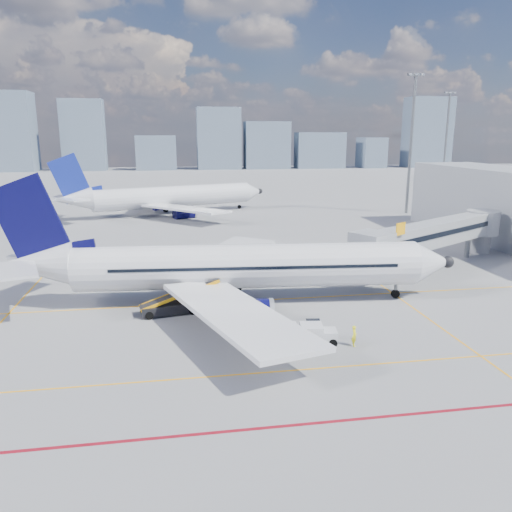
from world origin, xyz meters
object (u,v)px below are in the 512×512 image
(ramp_worker, at_px, (354,336))
(main_aircraft, at_px, (229,267))
(baggage_tug, at_px, (318,333))
(belt_loader, at_px, (171,305))
(cargo_dolly, at_px, (298,337))
(second_aircraft, at_px, (166,197))

(ramp_worker, bearing_deg, main_aircraft, 43.82)
(baggage_tug, distance_m, belt_loader, 13.00)
(cargo_dolly, distance_m, ramp_worker, 4.12)
(belt_loader, bearing_deg, baggage_tug, -47.88)
(second_aircraft, relative_size, cargo_dolly, 10.73)
(second_aircraft, height_order, ramp_worker, second_aircraft)
(baggage_tug, relative_size, belt_loader, 0.39)
(main_aircraft, distance_m, second_aircraft, 53.12)
(main_aircraft, bearing_deg, ramp_worker, -50.15)
(belt_loader, xyz_separation_m, ramp_worker, (12.71, -8.75, 0.05))
(cargo_dolly, xyz_separation_m, ramp_worker, (4.11, 0.24, -0.30))
(cargo_dolly, bearing_deg, belt_loader, 141.73)
(cargo_dolly, relative_size, ramp_worker, 2.44)
(second_aircraft, xyz_separation_m, ramp_worker, (13.67, -63.68, -2.46))
(baggage_tug, height_order, ramp_worker, baggage_tug)
(baggage_tug, bearing_deg, main_aircraft, 126.39)
(second_aircraft, xyz_separation_m, baggage_tug, (11.21, -62.92, -2.41))
(second_aircraft, height_order, cargo_dolly, second_aircraft)
(second_aircraft, bearing_deg, belt_loader, -108.81)
(second_aircraft, bearing_deg, cargo_dolly, -101.31)
(baggage_tug, xyz_separation_m, cargo_dolly, (-1.65, -1.00, 0.25))
(ramp_worker, bearing_deg, belt_loader, 64.24)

